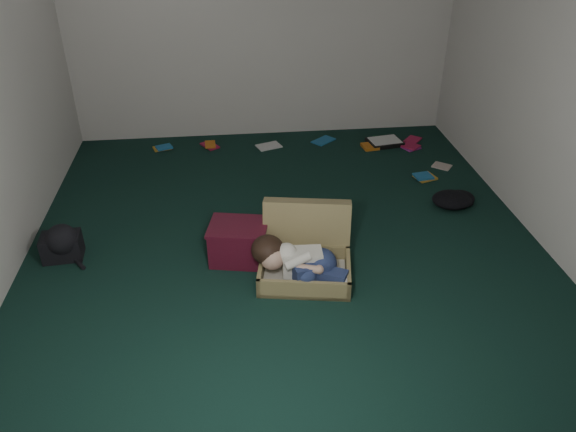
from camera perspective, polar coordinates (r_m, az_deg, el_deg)
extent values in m
plane|color=black|center=(4.44, -0.22, -2.86)|extent=(4.50, 4.50, 0.00)
plane|color=silver|center=(6.03, -2.71, 19.87)|extent=(4.50, 0.00, 4.50)
plane|color=silver|center=(1.88, 7.23, -8.34)|extent=(4.50, 0.00, 4.50)
plane|color=silver|center=(4.53, 26.52, 12.83)|extent=(0.00, 4.50, 4.50)
cube|color=#918150|center=(4.03, 1.71, -5.62)|extent=(0.72, 0.57, 0.15)
cube|color=beige|center=(4.05, 1.70, -6.03)|extent=(0.65, 0.50, 0.02)
cube|color=#918150|center=(4.19, 1.90, -1.43)|extent=(0.67, 0.31, 0.48)
cube|color=white|center=(3.96, 1.45, -4.80)|extent=(0.28, 0.17, 0.20)
sphere|color=tan|center=(3.92, -1.60, -4.26)|extent=(0.18, 0.18, 0.18)
ellipsoid|color=black|center=(3.95, -2.08, -3.43)|extent=(0.23, 0.24, 0.20)
ellipsoid|color=navy|center=(3.97, 3.46, -4.79)|extent=(0.21, 0.24, 0.20)
cube|color=navy|center=(3.89, 2.34, -5.74)|extent=(0.26, 0.17, 0.13)
cube|color=navy|center=(3.90, 4.38, -6.16)|extent=(0.25, 0.20, 0.10)
sphere|color=white|center=(3.94, 5.65, -6.17)|extent=(0.10, 0.10, 0.10)
sphere|color=white|center=(3.89, 5.66, -6.85)|extent=(0.09, 0.09, 0.09)
cylinder|color=tan|center=(3.84, 2.07, -5.37)|extent=(0.18, 0.08, 0.06)
cube|color=#460E1D|center=(4.22, -5.00, -2.81)|extent=(0.46, 0.39, 0.27)
cube|color=#460E1D|center=(4.14, -5.10, -1.10)|extent=(0.49, 0.42, 0.02)
cube|color=black|center=(6.21, 9.79, 7.40)|extent=(0.39, 0.32, 0.04)
cube|color=white|center=(6.20, 9.81, 7.61)|extent=(0.35, 0.28, 0.01)
cube|color=gold|center=(6.17, -12.68, 6.79)|extent=(0.20, 0.15, 0.02)
cube|color=#AE173F|center=(6.13, -7.95, 7.11)|extent=(0.25, 0.24, 0.02)
cube|color=silver|center=(6.07, -1.97, 7.14)|extent=(0.20, 0.23, 0.02)
cube|color=#1C659C|center=(6.21, 3.62, 7.68)|extent=(0.21, 0.24, 0.02)
cube|color=orange|center=(6.10, 8.32, 6.96)|extent=(0.25, 0.23, 0.02)
cube|color=#23802C|center=(6.32, 9.58, 7.71)|extent=(0.21, 0.17, 0.02)
cube|color=#992688|center=(6.18, 12.27, 6.89)|extent=(0.25, 0.24, 0.02)
cube|color=beige|center=(5.83, 15.36, 4.94)|extent=(0.18, 0.22, 0.02)
cube|color=gold|center=(5.57, 13.75, 3.86)|extent=(0.22, 0.24, 0.02)
cube|color=#AE173F|center=(6.37, 12.57, 7.59)|extent=(0.24, 0.22, 0.02)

